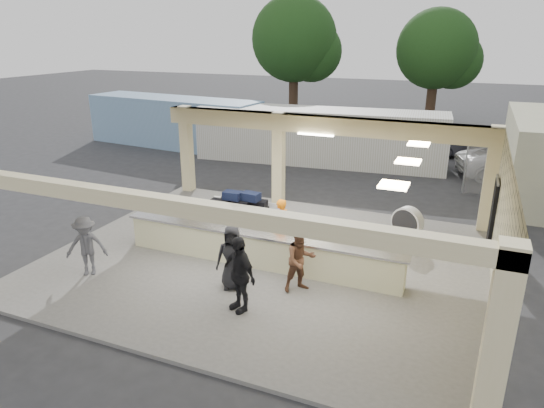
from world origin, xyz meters
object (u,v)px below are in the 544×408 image
at_px(car_dark, 475,147).
at_px(passenger_d, 232,258).
at_px(car_white_a, 517,163).
at_px(container_white, 319,136).
at_px(container_blue, 174,122).
at_px(baggage_counter, 258,249).
at_px(luggage_cart, 237,212).
at_px(baggage_handler, 280,226).
at_px(passenger_b, 239,274).
at_px(passenger_a, 300,260).
at_px(passenger_c, 86,246).
at_px(drum_fan, 407,223).

bearing_deg(car_dark, passenger_d, 176.11).
xyz_separation_m(car_white_a, container_white, (-9.15, -0.65, 0.63)).
distance_m(passenger_d, container_blue, 17.70).
bearing_deg(passenger_d, baggage_counter, 71.14).
bearing_deg(luggage_cart, baggage_handler, -25.46).
distance_m(car_dark, container_blue, 16.59).
xyz_separation_m(car_white_a, container_blue, (-18.09, -0.15, 0.67)).
bearing_deg(luggage_cart, passenger_b, -65.08).
relative_size(baggage_counter, luggage_cart, 3.27).
relative_size(baggage_counter, passenger_a, 4.91).
xyz_separation_m(baggage_counter, passenger_c, (-3.99, -2.22, 0.33)).
distance_m(drum_fan, container_white, 10.35).
height_order(passenger_d, container_white, container_white).
distance_m(passenger_a, car_white_a, 14.66).
relative_size(passenger_b, passenger_d, 1.10).
height_order(passenger_b, passenger_d, passenger_b).
bearing_deg(baggage_counter, luggage_cart, 130.93).
relative_size(passenger_c, passenger_d, 0.98).
height_order(baggage_counter, passenger_b, passenger_b).
distance_m(baggage_counter, car_white_a, 14.55).
bearing_deg(passenger_b, luggage_cart, 144.79).
relative_size(passenger_d, car_dark, 0.41).
height_order(luggage_cart, car_dark, luggage_cart).
relative_size(drum_fan, passenger_b, 0.59).
bearing_deg(container_white, baggage_counter, -85.50).
bearing_deg(car_white_a, baggage_counter, 131.37).
bearing_deg(passenger_b, car_dark, 102.62).
relative_size(baggage_counter, car_white_a, 1.65).
xyz_separation_m(drum_fan, container_blue, (-14.55, 9.17, 0.70)).
distance_m(baggage_counter, luggage_cart, 2.38).
distance_m(baggage_counter, passenger_c, 4.58).
relative_size(baggage_handler, passenger_c, 1.02).
relative_size(passenger_c, container_blue, 0.15).
xyz_separation_m(drum_fan, passenger_d, (-3.64, -4.77, 0.25)).
bearing_deg(car_white_a, luggage_cart, 122.21).
distance_m(passenger_b, passenger_c, 4.53).
bearing_deg(container_blue, car_white_a, 6.22).
bearing_deg(car_white_a, drum_fan, 139.82).
bearing_deg(drum_fan, baggage_counter, -112.87).
bearing_deg(container_blue, passenger_b, -46.36).
bearing_deg(car_white_a, container_white, 74.68).
height_order(drum_fan, passenger_b, passenger_b).
distance_m(baggage_counter, container_blue, 16.69).
relative_size(luggage_cart, passenger_c, 1.53).
relative_size(drum_fan, passenger_a, 0.65).
height_order(passenger_b, container_blue, container_blue).
relative_size(baggage_handler, car_white_a, 0.34).
xyz_separation_m(baggage_handler, passenger_b, (0.29, -3.27, 0.09)).
relative_size(passenger_c, container_white, 0.13).
distance_m(passenger_c, container_blue, 16.35).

